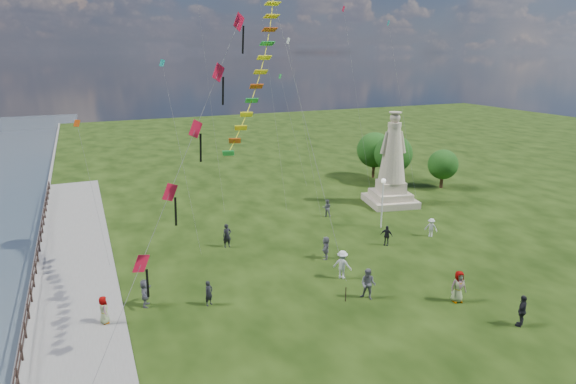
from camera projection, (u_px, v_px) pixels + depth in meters
name	position (u px, v px, depth m)	size (l,w,h in m)	color
waterfront	(52.00, 309.00, 27.40)	(200.00, 200.00, 1.51)	#304049
statue	(392.00, 170.00, 45.30)	(5.11, 5.11, 8.80)	tan
lamppost	(383.00, 192.00, 39.13)	(0.39, 0.39, 4.21)	silver
tree_row	(395.00, 154.00, 53.18)	(7.83, 10.30, 5.45)	#382314
person_0	(209.00, 293.00, 27.48)	(0.55, 0.36, 1.51)	black
person_1	(368.00, 284.00, 28.13)	(0.92, 0.57, 1.90)	#595960
person_2	(342.00, 265.00, 30.75)	(1.22, 0.63, 1.89)	silver
person_3	(522.00, 311.00, 25.34)	(1.05, 0.54, 1.79)	black
person_4	(458.00, 287.00, 27.82)	(0.94, 0.58, 1.92)	#595960
person_5	(145.00, 293.00, 27.37)	(1.53, 0.66, 1.65)	#595960
person_6	(227.00, 236.00, 35.70)	(0.66, 0.43, 1.81)	black
person_7	(327.00, 208.00, 42.52)	(0.75, 0.46, 1.55)	#595960
person_8	(431.00, 227.00, 37.83)	(0.97, 0.50, 1.49)	silver
person_9	(386.00, 235.00, 36.11)	(0.91, 0.46, 1.55)	black
person_10	(104.00, 312.00, 25.50)	(0.75, 0.46, 1.54)	#595960
person_11	(326.00, 248.00, 33.73)	(1.53, 0.66, 1.65)	#595960
red_kite_train	(194.00, 138.00, 23.66)	(10.02, 9.35, 16.12)	black
small_kites	(266.00, 58.00, 42.72)	(30.34, 18.62, 26.28)	teal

